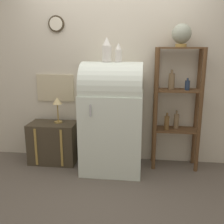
# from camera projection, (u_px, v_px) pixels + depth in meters

# --- Properties ---
(ground_plane) EXTENTS (12.00, 12.00, 0.00)m
(ground_plane) POSITION_uv_depth(u_px,v_px,m) (110.00, 175.00, 3.37)
(ground_plane) COLOR #60564C
(wall_back) EXTENTS (7.00, 0.09, 2.70)m
(wall_back) POSITION_uv_depth(u_px,v_px,m) (115.00, 66.00, 3.59)
(wall_back) COLOR beige
(wall_back) RESTS_ON ground_plane
(refrigerator) EXTENTS (0.77, 0.70, 1.42)m
(refrigerator) POSITION_uv_depth(u_px,v_px,m) (112.00, 116.00, 3.40)
(refrigerator) COLOR silver
(refrigerator) RESTS_ON ground_plane
(suitcase_trunk) EXTENTS (0.65, 0.40, 0.57)m
(suitcase_trunk) POSITION_uv_depth(u_px,v_px,m) (54.00, 142.00, 3.70)
(suitcase_trunk) COLOR #423828
(suitcase_trunk) RESTS_ON ground_plane
(shelf_unit) EXTENTS (0.61, 0.30, 1.60)m
(shelf_unit) POSITION_uv_depth(u_px,v_px,m) (177.00, 102.00, 3.42)
(shelf_unit) COLOR brown
(shelf_unit) RESTS_ON ground_plane
(globe) EXTENTS (0.24, 0.24, 0.28)m
(globe) POSITION_uv_depth(u_px,v_px,m) (182.00, 34.00, 3.18)
(globe) COLOR #AD8942
(globe) RESTS_ON shelf_unit
(vase_left) EXTENTS (0.12, 0.12, 0.30)m
(vase_left) POSITION_uv_depth(u_px,v_px,m) (107.00, 50.00, 3.20)
(vase_left) COLOR white
(vase_left) RESTS_ON refrigerator
(vase_center) EXTENTS (0.08, 0.08, 0.22)m
(vase_center) POSITION_uv_depth(u_px,v_px,m) (118.00, 53.00, 3.19)
(vase_center) COLOR white
(vase_center) RESTS_ON refrigerator
(desk_lamp) EXTENTS (0.13, 0.13, 0.36)m
(desk_lamp) POSITION_uv_depth(u_px,v_px,m) (57.00, 103.00, 3.59)
(desk_lamp) COLOR #AD8942
(desk_lamp) RESTS_ON suitcase_trunk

